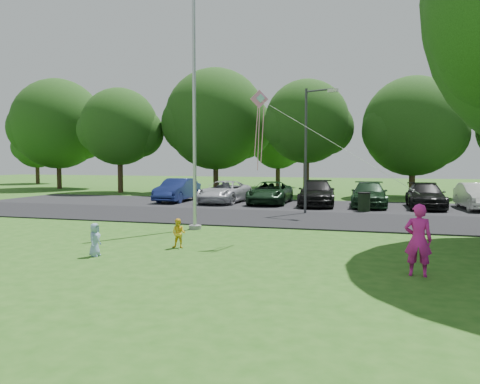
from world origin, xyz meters
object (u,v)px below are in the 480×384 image
(trash_can, at_px, (364,202))
(woman, at_px, (418,240))
(street_lamp, at_px, (310,139))
(child_blue, at_px, (95,240))
(kite, at_px, (262,113))
(flagpole, at_px, (194,124))
(child_yellow, at_px, (179,233))

(trash_can, bearing_deg, woman, -83.57)
(street_lamp, height_order, child_blue, street_lamp)
(street_lamp, height_order, kite, street_lamp)
(street_lamp, relative_size, trash_can, 6.00)
(kite, bearing_deg, flagpole, 118.61)
(street_lamp, bearing_deg, kite, -70.64)
(child_yellow, height_order, child_blue, child_blue)
(trash_can, relative_size, woman, 0.61)
(street_lamp, height_order, woman, street_lamp)
(trash_can, bearing_deg, street_lamp, -146.59)
(woman, relative_size, kite, 0.35)
(child_yellow, relative_size, kite, 0.19)
(flagpole, bearing_deg, child_yellow, -75.76)
(woman, bearing_deg, child_yellow, -9.21)
(flagpole, bearing_deg, kite, -34.60)
(woman, height_order, child_blue, woman)
(woman, bearing_deg, street_lamp, -66.24)
(trash_can, bearing_deg, child_yellow, -114.36)
(child_blue, distance_m, kite, 6.58)
(trash_can, height_order, child_blue, trash_can)
(flagpole, bearing_deg, child_blue, -98.32)
(kite, bearing_deg, child_blue, -166.77)
(street_lamp, relative_size, child_blue, 6.59)
(child_yellow, height_order, kite, kite)
(street_lamp, bearing_deg, flagpole, -98.33)
(woman, relative_size, child_yellow, 1.86)
(child_yellow, bearing_deg, child_blue, -139.38)
(woman, relative_size, child_blue, 1.81)
(flagpole, height_order, kite, flagpole)
(street_lamp, xyz_separation_m, kite, (-0.46, -8.52, 0.49))
(kite, bearing_deg, child_yellow, -171.30)
(flagpole, height_order, trash_can, flagpole)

